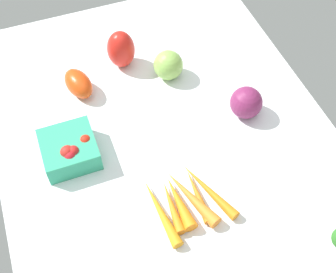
{
  "coord_description": "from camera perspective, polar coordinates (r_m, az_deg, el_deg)",
  "views": [
    {
      "loc": [
        54.85,
        -20.42,
        85.32
      ],
      "look_at": [
        0.0,
        0.0,
        4.0
      ],
      "focal_mm": 47.69,
      "sensor_mm": 36.0,
      "label": 1
    }
  ],
  "objects": [
    {
      "name": "tablecloth",
      "position": [
        1.03,
        -0.0,
        -0.98
      ],
      "size": [
        104.0,
        76.0,
        2.0
      ],
      "primitive_type": "cube",
      "color": "white",
      "rests_on": "ground"
    },
    {
      "name": "bell_pepper_red",
      "position": [
        1.15,
        -6.03,
        11.03
      ],
      "size": [
        9.93,
        9.93,
        10.34
      ],
      "primitive_type": "ellipsoid",
      "rotation": [
        0.0,
        0.0,
        5.42
      ],
      "color": "red",
      "rests_on": "tablecloth"
    },
    {
      "name": "berry_basket",
      "position": [
        0.99,
        -12.44,
        -1.66
      ],
      "size": [
        11.65,
        11.65,
        6.51
      ],
      "color": "#32A47C",
      "rests_on": "tablecloth"
    },
    {
      "name": "red_onion_center",
      "position": [
        1.06,
        9.96,
        4.29
      ],
      "size": [
        7.62,
        7.62,
        7.62
      ],
      "primitive_type": "sphere",
      "color": "#792452",
      "rests_on": "tablecloth"
    },
    {
      "name": "heirloom_tomato_green",
      "position": [
        1.12,
        0.04,
        9.12
      ],
      "size": [
        7.43,
        7.43,
        7.43
      ],
      "primitive_type": "sphere",
      "color": "#8ABB53",
      "rests_on": "tablecloth"
    },
    {
      "name": "roma_tomato",
      "position": [
        1.11,
        -11.38,
        6.66
      ],
      "size": [
        10.68,
        7.99,
        5.65
      ],
      "primitive_type": "ellipsoid",
      "rotation": [
        0.0,
        0.0,
        3.41
      ],
      "color": "#DF4312",
      "rests_on": "tablecloth"
    },
    {
      "name": "carrot_bunch",
      "position": [
        0.93,
        2.16,
        -8.11
      ],
      "size": [
        17.4,
        16.89,
        2.87
      ],
      "color": "orange",
      "rests_on": "tablecloth"
    }
  ]
}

